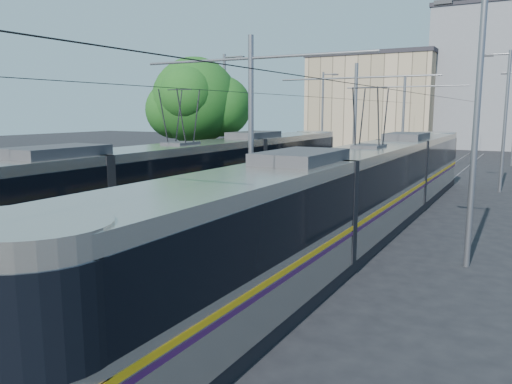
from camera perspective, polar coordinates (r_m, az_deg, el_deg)
The scene contains 13 objects.
ground at distance 12.78m, azimuth -19.02°, elevation -12.63°, with size 160.00×160.00×0.00m, color black.
platform at distance 26.77m, azimuth 8.99°, elevation -0.55°, with size 4.00×50.00×0.30m, color gray.
tactile_strip_left at distance 27.26m, azimuth 6.14°, elevation 0.02°, with size 0.70×50.00×0.01m, color gray.
tactile_strip_right at distance 26.29m, azimuth 11.97°, elevation -0.47°, with size 0.70×50.00×0.01m, color gray.
rails at distance 26.79m, azimuth 8.99°, elevation -0.84°, with size 8.71×70.00×0.03m.
tram_left at distance 20.83m, azimuth -8.50°, elevation 1.01°, with size 2.43×30.57×5.50m.
tram_right at distance 19.42m, azimuth 12.63°, elevation 0.74°, with size 2.43×31.31×5.50m.
catenary at distance 23.73m, azimuth 6.87°, elevation 8.87°, with size 9.20×70.00×7.00m.
street_lamps at distance 30.18m, azimuth 11.83°, elevation 8.16°, with size 15.18×38.22×8.00m.
shelter at distance 22.62m, azimuth 5.71°, elevation 1.19°, with size 0.66×1.05×2.29m.
tree at distance 27.95m, azimuth -6.21°, elevation 10.13°, with size 5.20×4.81×7.56m.
building_left at distance 70.43m, azimuth 13.60°, elevation 10.11°, with size 16.32×12.24×12.04m.
building_centre at distance 71.99m, azimuth 27.19°, elevation 11.49°, with size 18.36×14.28×17.43m.
Camera 1 is at (8.98, -7.81, 4.65)m, focal length 35.00 mm.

